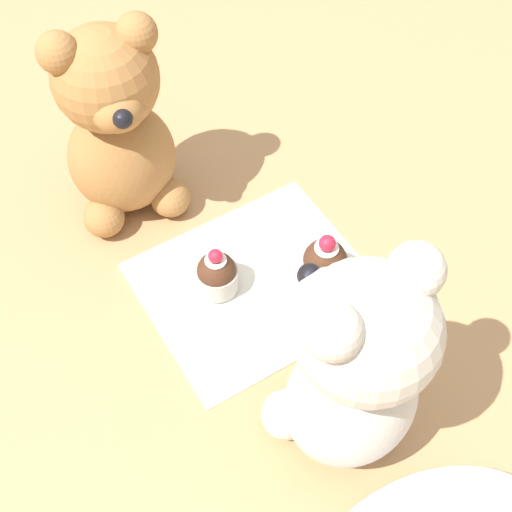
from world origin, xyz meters
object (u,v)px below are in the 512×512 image
(teddy_bear_tan, at_px, (116,128))
(teddy_bear_cream, at_px, (355,368))
(cupcake_near_cream_bear, at_px, (325,263))
(cupcake_near_tan_bear, at_px, (217,274))

(teddy_bear_tan, bearing_deg, teddy_bear_cream, -73.50)
(teddy_bear_cream, bearing_deg, cupcake_near_cream_bear, -125.86)
(teddy_bear_tan, distance_m, cupcake_near_tan_bear, 0.20)
(teddy_bear_tan, distance_m, cupcake_near_cream_bear, 0.28)
(teddy_bear_tan, bearing_deg, cupcake_near_cream_bear, -49.43)
(cupcake_near_tan_bear, bearing_deg, teddy_bear_tan, -81.63)
(cupcake_near_cream_bear, height_order, cupcake_near_tan_bear, cupcake_near_cream_bear)
(teddy_bear_tan, xyz_separation_m, cupcake_near_cream_bear, (-0.14, 0.23, -0.09))
(teddy_bear_cream, height_order, cupcake_near_cream_bear, teddy_bear_cream)
(teddy_bear_cream, relative_size, cupcake_near_tan_bear, 4.05)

